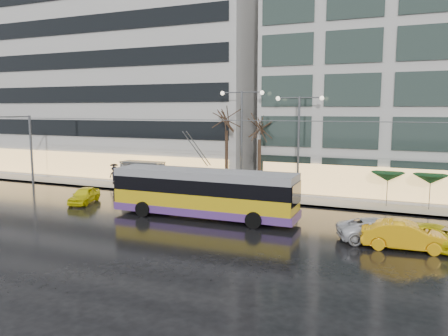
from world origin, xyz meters
The scene contains 20 objects.
ground centered at (0.00, 0.00, 0.00)m, with size 140.00×140.00×0.00m, color black.
sidewalk centered at (2.00, 14.00, 0.07)m, with size 80.00×10.00×0.15m, color gray.
kerb centered at (2.00, 9.05, 0.07)m, with size 80.00×0.10×0.15m, color slate.
building_left centered at (-16.00, 19.00, 11.15)m, with size 34.00×14.00×22.00m, color #B9B6B0.
trolleybus centered at (2.25, 2.63, 1.66)m, with size 13.28×5.23×6.14m.
catenary centered at (1.00, 7.94, 4.25)m, with size 42.24×5.12×7.00m.
bus_shelter centered at (-8.38, 10.69, 1.96)m, with size 4.20×1.60×2.51m.
street_lamp_near centered at (2.00, 10.80, 5.99)m, with size 3.96×0.36×9.03m.
street_lamp_far centered at (7.00, 10.80, 5.71)m, with size 3.96×0.36×8.53m.
tree_a centered at (0.50, 11.00, 7.09)m, with size 3.20×3.20×8.40m.
tree_b centered at (3.50, 11.20, 6.40)m, with size 3.20×3.20×7.70m.
parasol_a centered at (14.00, 11.00, 2.45)m, with size 2.50×2.50×2.65m.
parasol_b centered at (17.00, 11.00, 2.45)m, with size 2.50×2.50×2.65m.
taxi_a centered at (-8.84, 3.18, 0.65)m, with size 1.52×3.79×1.29m, color yellow.
taxi_b centered at (15.47, 0.61, 0.77)m, with size 1.64×4.69×1.55m, color #FFAF0D.
taxi_c centered at (17.10, 1.07, 0.68)m, with size 2.27×4.93×1.37m, color yellow.
sedan_silver centered at (14.05, 1.60, 0.67)m, with size 2.22×4.81×1.34m, color silver.
pedestrian_a centered at (-6.56, 9.40, 1.57)m, with size 1.25×1.26×2.19m.
pedestrian_b centered at (-6.80, 11.69, 1.07)m, with size 1.12×1.05×1.83m.
pedestrian_c centered at (-11.67, 10.95, 1.27)m, with size 1.20×0.86×2.11m.
Camera 1 is at (15.32, -24.57, 7.64)m, focal length 35.00 mm.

